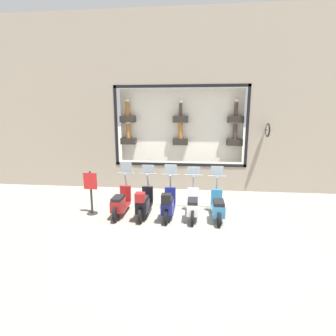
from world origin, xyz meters
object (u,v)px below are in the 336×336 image
Objects in this scene: scooter_teal_0 at (218,207)px; shop_sign_post at (91,192)px; scooter_navy_2 at (168,204)px; scooter_red_4 at (121,203)px; scooter_white_1 at (193,206)px; scooter_black_3 at (144,203)px.

shop_sign_post is at bearing 89.88° from scooter_teal_0.
scooter_navy_2 is 2.61m from shop_sign_post.
scooter_white_1 is at bearing -90.13° from scooter_red_4.
scooter_white_1 is 1.00× the size of scooter_navy_2.
scooter_navy_2 is (-0.06, 1.59, 0.05)m from scooter_teal_0.
scooter_red_4 is (0.01, 2.38, 0.01)m from scooter_white_1.
scooter_navy_2 is 1.00× the size of scooter_black_3.
shop_sign_post is (0.01, 4.18, 0.37)m from scooter_teal_0.
scooter_red_4 is (0.06, 0.79, -0.04)m from scooter_black_3.
scooter_navy_2 is 1.22× the size of shop_sign_post.
scooter_red_4 is at bearing 85.43° from scooter_black_3.
scooter_navy_2 reaches higher than scooter_white_1.
shop_sign_post is at bearing 87.91° from scooter_black_3.
scooter_red_4 is at bearing 89.87° from scooter_white_1.
scooter_navy_2 is at bearing 94.34° from scooter_white_1.
scooter_teal_0 is at bearing -88.64° from scooter_black_3.
shop_sign_post is (0.00, 1.00, 0.34)m from scooter_red_4.
scooter_black_3 is 1.82m from shop_sign_post.
scooter_black_3 is 1.00× the size of scooter_red_4.
scooter_teal_0 is 1.00× the size of scooter_navy_2.
scooter_teal_0 is 0.99× the size of scooter_black_3.
scooter_black_3 is at bearing -92.09° from shop_sign_post.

